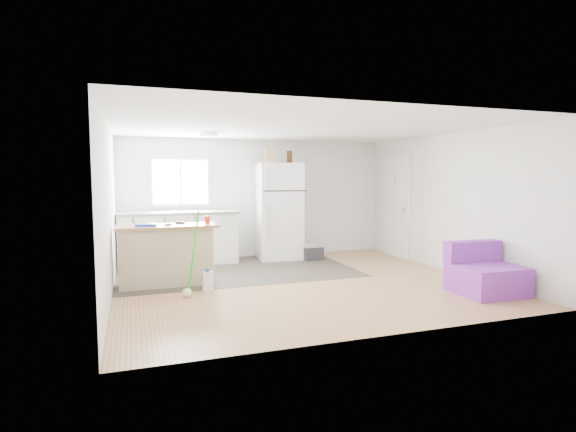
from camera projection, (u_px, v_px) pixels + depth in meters
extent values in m
cube|color=olive|center=(300.00, 283.00, 7.03)|extent=(5.50, 5.00, 0.01)
cube|color=white|center=(300.00, 127.00, 6.82)|extent=(5.50, 5.00, 0.01)
cube|color=silver|center=(257.00, 198.00, 9.28)|extent=(5.50, 0.01, 2.40)
cube|color=silver|center=(386.00, 222.00, 4.57)|extent=(5.50, 0.01, 2.40)
cube|color=silver|center=(109.00, 211.00, 6.03)|extent=(0.01, 5.00, 2.40)
cube|color=silver|center=(447.00, 203.00, 7.82)|extent=(0.01, 5.00, 2.40)
cube|color=#342E27|center=(237.00, 270.00, 7.97)|extent=(4.05, 2.50, 0.00)
cube|color=white|center=(181.00, 182.00, 8.73)|extent=(1.18, 0.04, 0.98)
cube|color=white|center=(181.00, 182.00, 8.71)|extent=(1.05, 0.01, 0.85)
cube|color=white|center=(181.00, 182.00, 8.71)|extent=(0.03, 0.02, 0.85)
cube|color=white|center=(396.00, 207.00, 9.29)|extent=(0.05, 0.82, 2.03)
cube|color=white|center=(397.00, 207.00, 9.29)|extent=(0.03, 0.92, 2.10)
sphere|color=gold|center=(403.00, 209.00, 8.97)|extent=(0.07, 0.07, 0.07)
cylinder|color=white|center=(209.00, 135.00, 7.56)|extent=(0.30, 0.30, 0.07)
cube|color=white|center=(179.00, 239.00, 8.49)|extent=(2.18, 0.70, 0.95)
cube|color=slate|center=(178.00, 213.00, 8.44)|extent=(2.24, 0.74, 0.04)
cube|color=silver|center=(178.00, 213.00, 8.41)|extent=(0.61, 0.47, 0.06)
cube|color=tan|center=(166.00, 256.00, 6.85)|extent=(1.37, 0.50, 0.88)
cube|color=#B0724B|center=(167.00, 226.00, 6.81)|extent=(1.51, 0.59, 0.04)
cube|color=white|center=(279.00, 211.00, 9.02)|extent=(0.91, 0.86, 1.92)
cube|color=black|center=(285.00, 191.00, 8.61)|extent=(0.84, 0.08, 0.02)
cube|color=silver|center=(268.00, 178.00, 8.47)|extent=(0.03, 0.02, 0.34)
cube|color=silver|center=(269.00, 222.00, 8.54)|extent=(0.03, 0.02, 0.67)
cube|color=#2A2A2C|center=(312.00, 253.00, 8.91)|extent=(0.42, 0.31, 0.27)
cube|color=gray|center=(312.00, 245.00, 8.89)|extent=(0.44, 0.32, 0.05)
cube|color=purple|center=(487.00, 279.00, 6.34)|extent=(0.91, 0.86, 0.41)
cube|color=purple|center=(472.00, 251.00, 6.60)|extent=(0.88, 0.25, 0.31)
cube|color=silver|center=(208.00, 281.00, 6.51)|extent=(0.16, 0.12, 0.28)
cylinder|color=#184EAA|center=(208.00, 270.00, 6.50)|extent=(0.06, 0.06, 0.05)
cylinder|color=green|center=(194.00, 251.00, 6.28)|extent=(0.16, 0.30, 1.15)
sphere|color=beige|center=(187.00, 293.00, 6.18)|extent=(0.13, 0.13, 0.13)
cylinder|color=red|center=(207.00, 220.00, 7.02)|extent=(0.09, 0.09, 0.12)
cube|color=blue|center=(146.00, 225.00, 6.67)|extent=(0.32, 0.25, 0.04)
cube|color=black|center=(180.00, 223.00, 7.01)|extent=(0.15, 0.09, 0.03)
cube|color=black|center=(168.00, 225.00, 6.73)|extent=(0.11, 0.07, 0.03)
cube|color=tan|center=(270.00, 155.00, 8.82)|extent=(0.21, 0.12, 0.30)
cylinder|color=#331A09|center=(290.00, 157.00, 8.93)|extent=(0.08, 0.08, 0.25)
cylinder|color=#331A09|center=(288.00, 157.00, 8.98)|extent=(0.09, 0.09, 0.25)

